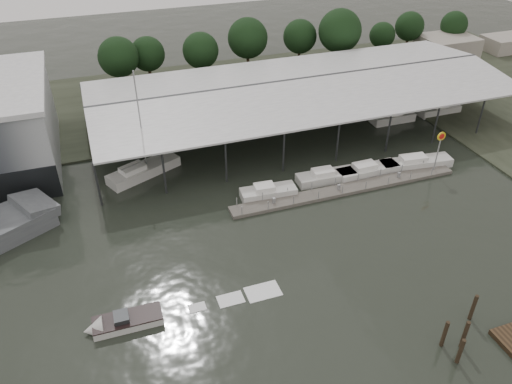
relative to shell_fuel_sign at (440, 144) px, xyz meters
name	(u,v)px	position (x,y,z in m)	size (l,w,h in m)	color
ground	(252,278)	(-27.00, -9.99, -3.93)	(200.00, 200.00, 0.00)	black
land_strip_far	(165,101)	(-27.00, 32.01, -3.83)	(140.00, 30.00, 0.30)	#394030
covered_boat_shed	(302,83)	(-10.00, 18.01, 2.20)	(58.24, 24.00, 6.96)	silver
floating_dock	(346,189)	(-12.00, 0.01, -3.72)	(28.00, 2.00, 1.40)	#605C55
shell_fuel_sign	(440,144)	(0.00, 0.00, 0.00)	(1.10, 0.18, 5.55)	gray
distant_commercial_buildings	(465,46)	(32.03, 34.70, -2.08)	(22.00, 8.00, 4.00)	gray
white_sailboat	(143,170)	(-33.66, 11.29, -3.27)	(9.38, 6.19, 13.25)	silver
speedboat_underway	(121,323)	(-39.01, -11.75, -3.53)	(17.34, 2.54, 2.00)	silver
moored_cruiser_0	(268,192)	(-20.99, 1.93, -3.31)	(6.48, 2.65, 1.70)	silver
moored_cruiser_1	(326,176)	(-13.29, 2.71, -3.31)	(7.32, 2.51, 1.70)	silver
moored_cruiser_2	(367,170)	(-7.96, 2.29, -3.31)	(7.89, 2.39, 1.70)	silver
moored_cruiser_3	(415,163)	(-1.40, 1.90, -3.31)	(9.34, 3.26, 1.70)	silver
mooring_pilings	(479,353)	(-13.80, -24.45, -2.87)	(4.27, 8.11, 3.65)	#312718
horizon_tree_line	(283,39)	(-4.94, 37.40, 2.26)	(69.65, 10.86, 11.08)	#302315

